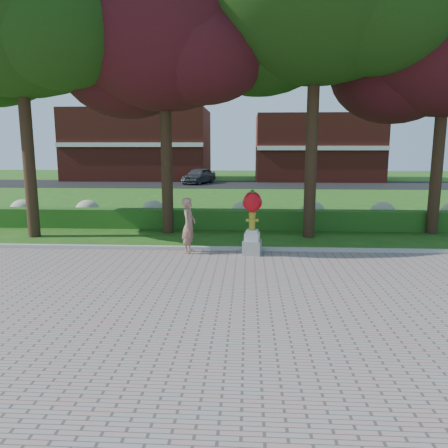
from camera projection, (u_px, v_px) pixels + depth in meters
name	position (u px, v px, depth m)	size (l,w,h in m)	color
ground	(203.00, 278.00, 11.47)	(100.00, 100.00, 0.00)	#1F5715
walkway	(179.00, 346.00, 7.54)	(40.00, 14.00, 0.04)	gray
curb	(212.00, 249.00, 14.41)	(40.00, 0.18, 0.15)	#ADADA5
lawn_hedge	(220.00, 219.00, 18.28)	(24.00, 0.70, 0.80)	#184E16
hydrangea_row	(234.00, 212.00, 19.20)	(20.10, 1.10, 0.99)	#A1A47D
street	(235.00, 184.00, 38.98)	(50.00, 8.00, 0.02)	black
building_left	(139.00, 145.00, 44.79)	(14.00, 8.00, 7.00)	maroon
building_right	(316.00, 148.00, 43.88)	(12.00, 8.00, 6.40)	maroon
tree_far_left	(16.00, 16.00, 15.44)	(9.00, 7.68, 11.66)	black
tree_mid_left	(162.00, 40.00, 16.26)	(8.25, 7.04, 10.69)	black
tree_far_right	(443.00, 49.00, 16.25)	(7.88, 6.72, 10.21)	black
hydrant_sculpture	(252.00, 220.00, 13.66)	(0.62, 0.62, 2.06)	gray
woman	(189.00, 225.00, 13.90)	(0.65, 0.43, 1.78)	#A87360
parked_car	(199.00, 176.00, 39.58)	(1.71, 4.24, 1.45)	#44474C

